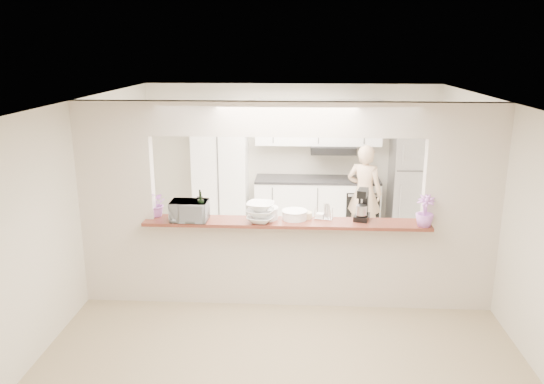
# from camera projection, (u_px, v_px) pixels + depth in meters

# --- Properties ---
(floor) EXTENTS (6.00, 6.00, 0.00)m
(floor) POSITION_uv_depth(u_px,v_px,m) (286.00, 302.00, 6.65)
(floor) COLOR tan
(floor) RESTS_ON ground
(tile_overlay) EXTENTS (5.00, 2.90, 0.01)m
(tile_overlay) POSITION_uv_depth(u_px,v_px,m) (289.00, 255.00, 8.14)
(tile_overlay) COLOR beige
(tile_overlay) RESTS_ON floor
(partition) EXTENTS (5.00, 0.15, 2.50)m
(partition) POSITION_uv_depth(u_px,v_px,m) (286.00, 188.00, 6.26)
(partition) COLOR beige
(partition) RESTS_ON floor
(bar_counter) EXTENTS (3.40, 0.38, 1.09)m
(bar_counter) POSITION_uv_depth(u_px,v_px,m) (286.00, 260.00, 6.49)
(bar_counter) COLOR beige
(bar_counter) RESTS_ON floor
(kitchen_cabinets) EXTENTS (3.15, 0.62, 2.25)m
(kitchen_cabinets) POSITION_uv_depth(u_px,v_px,m) (280.00, 176.00, 9.02)
(kitchen_cabinets) COLOR white
(kitchen_cabinets) RESTS_ON floor
(refrigerator) EXTENTS (0.75, 0.70, 1.70)m
(refrigerator) POSITION_uv_depth(u_px,v_px,m) (413.00, 186.00, 8.87)
(refrigerator) COLOR #9F9FA3
(refrigerator) RESTS_ON floor
(flower_left) EXTENTS (0.33, 0.30, 0.32)m
(flower_left) POSITION_uv_depth(u_px,v_px,m) (157.00, 204.00, 6.45)
(flower_left) COLOR #CA6BA3
(flower_left) RESTS_ON bar_counter
(wine_bottle_a) EXTENTS (0.07, 0.07, 0.34)m
(wine_bottle_a) POSITION_uv_depth(u_px,v_px,m) (200.00, 206.00, 6.45)
(wine_bottle_a) COLOR black
(wine_bottle_a) RESTS_ON bar_counter
(wine_bottle_b) EXTENTS (0.07, 0.07, 0.37)m
(wine_bottle_b) POSITION_uv_depth(u_px,v_px,m) (201.00, 210.00, 6.23)
(wine_bottle_b) COLOR black
(wine_bottle_b) RESTS_ON bar_counter
(toaster_oven) EXTENTS (0.44, 0.30, 0.24)m
(toaster_oven) POSITION_uv_depth(u_px,v_px,m) (189.00, 211.00, 6.30)
(toaster_oven) COLOR #A7A8AC
(toaster_oven) RESTS_ON bar_counter
(serving_bowls) EXTENTS (0.37, 0.37, 0.24)m
(serving_bowls) POSITION_uv_depth(u_px,v_px,m) (260.00, 213.00, 6.24)
(serving_bowls) COLOR white
(serving_bowls) RESTS_ON bar_counter
(plate_stack_a) EXTENTS (0.31, 0.31, 0.14)m
(plate_stack_a) POSITION_uv_depth(u_px,v_px,m) (266.00, 213.00, 6.39)
(plate_stack_a) COLOR white
(plate_stack_a) RESTS_ON bar_counter
(plate_stack_b) EXTENTS (0.31, 0.31, 0.11)m
(plate_stack_b) POSITION_uv_depth(u_px,v_px,m) (295.00, 215.00, 6.37)
(plate_stack_b) COLOR white
(plate_stack_b) RESTS_ON bar_counter
(red_bowl) EXTENTS (0.13, 0.13, 0.06)m
(red_bowl) POSITION_uv_depth(u_px,v_px,m) (303.00, 215.00, 6.42)
(red_bowl) COLOR maroon
(red_bowl) RESTS_ON bar_counter
(tan_bowl) EXTENTS (0.16, 0.16, 0.07)m
(tan_bowl) POSITION_uv_depth(u_px,v_px,m) (306.00, 215.00, 6.42)
(tan_bowl) COLOR beige
(tan_bowl) RESTS_ON bar_counter
(utensil_caddy) EXTENTS (0.24, 0.17, 0.20)m
(utensil_caddy) POSITION_uv_depth(u_px,v_px,m) (324.00, 212.00, 6.36)
(utensil_caddy) COLOR silver
(utensil_caddy) RESTS_ON bar_counter
(stand_mixer) EXTENTS (0.22, 0.29, 0.38)m
(stand_mixer) POSITION_uv_depth(u_px,v_px,m) (362.00, 206.00, 6.33)
(stand_mixer) COLOR black
(stand_mixer) RESTS_ON bar_counter
(flower_right) EXTENTS (0.25, 0.25, 0.37)m
(flower_right) POSITION_uv_depth(u_px,v_px,m) (425.00, 211.00, 6.08)
(flower_right) COLOR #C369C1
(flower_right) RESTS_ON bar_counter
(person) EXTENTS (0.68, 0.57, 1.59)m
(person) POSITION_uv_depth(u_px,v_px,m) (364.00, 194.00, 8.59)
(person) COLOR tan
(person) RESTS_ON floor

